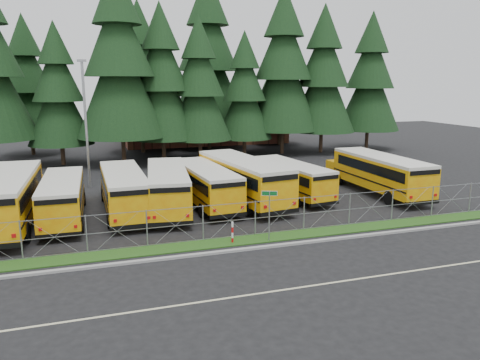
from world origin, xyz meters
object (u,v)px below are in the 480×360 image
object	(u,v)px
bus_2	(123,192)
bus_3	(167,189)
bus_1	(63,199)
light_standard	(86,120)
bus_east	(377,174)
striped_bollard	(232,232)
bus_4	(204,186)
bus_5	(241,180)
street_sign	(269,205)
bus_6	(289,179)
bus_0	(9,200)

from	to	relation	value
bus_2	bus_3	bearing A→B (deg)	-3.60
bus_1	light_standard	xyz separation A→B (m)	(1.62, 8.90, 4.16)
bus_3	bus_east	world-z (taller)	bus_east
bus_2	striped_bollard	size ratio (longest dim) A/B	8.98
bus_4	bus_east	size ratio (longest dim) A/B	0.92
bus_2	bus_east	world-z (taller)	bus_east
bus_3	bus_5	size ratio (longest dim) A/B	0.91
street_sign	striped_bollard	distance (m)	2.46
bus_2	light_standard	xyz separation A→B (m)	(-2.07, 8.41, 4.09)
bus_1	bus_6	distance (m)	15.93
bus_1	bus_5	distance (m)	11.93
bus_5	bus_6	xyz separation A→B (m)	(3.98, 0.38, -0.28)
street_sign	bus_2	bearing A→B (deg)	130.59
striped_bollard	light_standard	bearing A→B (deg)	113.62
bus_0	striped_bollard	bearing A→B (deg)	-29.82
bus_1	bus_3	distance (m)	6.57
bus_1	bus_5	world-z (taller)	bus_5
bus_1	bus_3	bearing A→B (deg)	4.23
bus_4	bus_5	bearing A→B (deg)	-2.20
bus_6	bus_4	bearing A→B (deg)	176.14
street_sign	bus_0	bearing A→B (deg)	151.61
bus_4	light_standard	bearing A→B (deg)	129.17
bus_1	bus_2	distance (m)	3.72
bus_east	street_sign	distance (m)	14.23
bus_1	light_standard	size ratio (longest dim) A/B	1.01
bus_east	street_sign	size ratio (longest dim) A/B	4.06
bus_6	bus_east	distance (m)	6.91
bus_5	street_sign	size ratio (longest dim) A/B	4.27
bus_4	street_sign	bearing A→B (deg)	-84.03
bus_4	bus_6	xyz separation A→B (m)	(6.68, 0.47, -0.09)
bus_3	bus_4	world-z (taller)	bus_3
striped_bollard	bus_4	bearing A→B (deg)	86.78
bus_3	bus_6	bearing A→B (deg)	12.98
bus_3	bus_5	distance (m)	5.37
bus_3	bus_4	xyz separation A→B (m)	(2.64, 0.48, -0.06)
bus_2	street_sign	xyz separation A→B (m)	(7.01, -8.18, 0.62)
bus_4	bus_5	world-z (taller)	bus_5
bus_0	bus_2	xyz separation A→B (m)	(6.65, 0.80, -0.18)
bus_east	bus_6	bearing A→B (deg)	169.06
bus_0	street_sign	world-z (taller)	bus_0
bus_1	bus_4	world-z (taller)	bus_4
bus_3	striped_bollard	xyz separation A→B (m)	(2.18, -7.72, -0.84)
bus_1	bus_east	bearing A→B (deg)	1.10
bus_4	striped_bollard	bearing A→B (deg)	-97.25
bus_4	bus_east	distance (m)	13.48
bus_5	bus_east	distance (m)	10.80
bus_4	light_standard	distance (m)	11.81
bus_2	bus_5	distance (m)	8.22
bus_2	bus_4	bearing A→B (deg)	2.61
bus_5	striped_bollard	distance (m)	8.92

